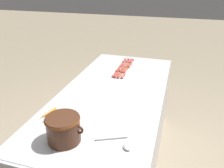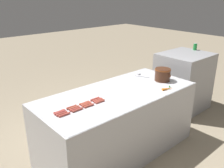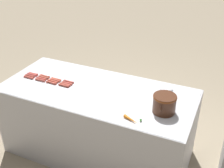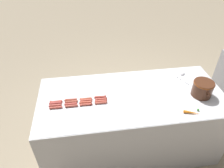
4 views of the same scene
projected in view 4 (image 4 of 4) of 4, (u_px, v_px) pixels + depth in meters
The scene contains 21 objects.
ground_plane at pixel (128, 143), 2.90m from camera, with size 20.00×20.00×0.00m, color gray.
griddle_counter at pixel (130, 122), 2.63m from camera, with size 0.94×2.11×0.88m.
hot_dog_0 at pixel (56, 101), 2.26m from camera, with size 0.03×0.14×0.02m.
hot_dog_1 at pixel (71, 100), 2.28m from camera, with size 0.03×0.14×0.02m.
hot_dog_2 at pixel (86, 99), 2.30m from camera, with size 0.03×0.14×0.02m.
hot_dog_3 at pixel (100, 97), 2.32m from camera, with size 0.03×0.14×0.02m.
hot_dog_4 at pixel (55, 103), 2.24m from camera, with size 0.03×0.14×0.02m.
hot_dog_5 at pixel (71, 102), 2.26m from camera, with size 0.03×0.14×0.02m.
hot_dog_6 at pixel (86, 100), 2.27m from camera, with size 0.03×0.14×0.02m.
hot_dog_7 at pixel (101, 99), 2.29m from camera, with size 0.02×0.14×0.02m.
hot_dog_8 at pixel (55, 105), 2.21m from camera, with size 0.03×0.14×0.02m.
hot_dog_9 at pixel (71, 104), 2.23m from camera, with size 0.03×0.14×0.02m.
hot_dog_10 at pixel (85, 102), 2.25m from camera, with size 0.03×0.14×0.02m.
hot_dog_11 at pixel (101, 101), 2.26m from camera, with size 0.03×0.14×0.02m.
hot_dog_12 at pixel (56, 108), 2.18m from camera, with size 0.03×0.14×0.02m.
hot_dog_13 at pixel (71, 106), 2.20m from camera, with size 0.02×0.14×0.02m.
hot_dog_14 at pixel (86, 104), 2.22m from camera, with size 0.03×0.14×0.02m.
hot_dog_15 at pixel (101, 103), 2.24m from camera, with size 0.03×0.14×0.02m.
bean_pot at pixel (203, 88), 2.30m from camera, with size 0.28×0.23×0.18m.
serving_spoon at pixel (182, 76), 2.64m from camera, with size 0.26×0.15×0.02m.
carrot at pixel (193, 112), 2.12m from camera, with size 0.09×0.18×0.03m.
Camera 4 is at (1.74, -0.48, 2.42)m, focal length 33.61 mm.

